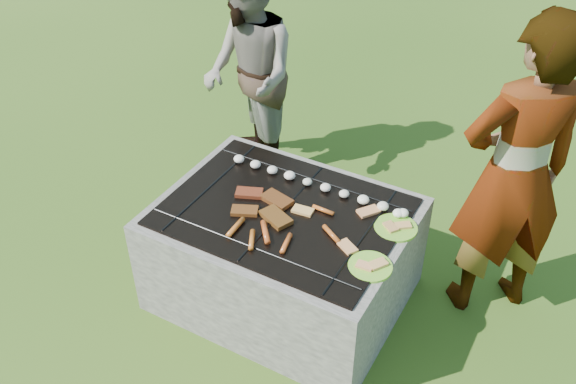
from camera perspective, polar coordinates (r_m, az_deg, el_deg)
name	(u,v)px	position (r m, az deg, el deg)	size (l,w,h in m)	color
lawn	(284,293)	(3.75, -0.38, -8.94)	(60.00, 60.00, 0.00)	#284912
fire_pit	(284,257)	(3.55, -0.40, -5.79)	(1.30, 1.00, 0.62)	#A1998E
mushrooms	(322,186)	(3.47, 3.05, 0.50)	(1.06, 0.07, 0.04)	white
pork_slabs	(266,206)	(3.35, -2.01, -1.24)	(0.41, 0.29, 0.03)	#A0391D
sausages	(277,232)	(3.19, -1.00, -3.55)	(0.52, 0.46, 0.03)	orange
bread_on_grate	(340,221)	(3.27, 4.64, -2.55)	(0.44, 0.42, 0.01)	tan
plate_far	(396,228)	(3.28, 9.56, -3.13)	(0.23, 0.23, 0.03)	#B1DC34
plate_near	(370,266)	(3.05, 7.34, -6.56)	(0.24, 0.24, 0.03)	#B8D633
cook	(515,176)	(3.35, 19.50, 1.37)	(0.63, 0.41, 1.72)	#A08E85
bystander	(249,75)	(4.32, -3.48, 10.30)	(0.73, 0.57, 1.51)	gray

